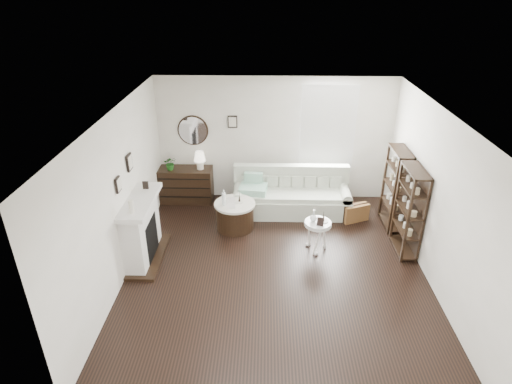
{
  "coord_description": "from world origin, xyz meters",
  "views": [
    {
      "loc": [
        -0.19,
        -5.94,
        4.47
      ],
      "look_at": [
        -0.36,
        0.8,
        1.07
      ],
      "focal_mm": 30.0,
      "sensor_mm": 36.0,
      "label": 1
    }
  ],
  "objects_px": {
    "drum_table": "(235,215)",
    "pedestal_table": "(318,224)",
    "sofa": "(291,197)",
    "dresser": "(186,185)"
  },
  "relations": [
    {
      "from": "sofa",
      "to": "pedestal_table",
      "type": "distance_m",
      "value": 1.53
    },
    {
      "from": "drum_table",
      "to": "sofa",
      "type": "bearing_deg",
      "value": 33.01
    },
    {
      "from": "sofa",
      "to": "drum_table",
      "type": "distance_m",
      "value": 1.35
    },
    {
      "from": "sofa",
      "to": "dresser",
      "type": "xyz_separation_m",
      "value": [
        -2.29,
        0.39,
        0.07
      ]
    },
    {
      "from": "dresser",
      "to": "drum_table",
      "type": "xyz_separation_m",
      "value": [
        1.15,
        -1.13,
        -0.11
      ]
    },
    {
      "from": "sofa",
      "to": "drum_table",
      "type": "relative_size",
      "value": 3.05
    },
    {
      "from": "drum_table",
      "to": "pedestal_table",
      "type": "xyz_separation_m",
      "value": [
        1.53,
        -0.72,
        0.25
      ]
    },
    {
      "from": "dresser",
      "to": "sofa",
      "type": "bearing_deg",
      "value": -9.79
    },
    {
      "from": "dresser",
      "to": "pedestal_table",
      "type": "distance_m",
      "value": 3.27
    },
    {
      "from": "sofa",
      "to": "drum_table",
      "type": "xyz_separation_m",
      "value": [
        -1.13,
        -0.74,
        -0.03
      ]
    }
  ]
}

